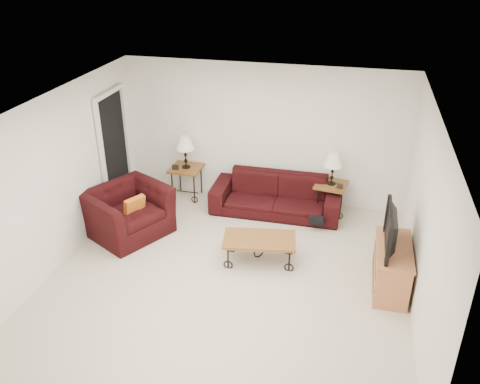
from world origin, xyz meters
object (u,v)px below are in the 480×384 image
object	(u,v)px
sofa	(276,195)
side_table_right	(330,198)
lamp_left	(185,152)
backpack	(317,214)
armchair	(128,212)
television	(396,230)
lamp_right	(333,169)
side_table_left	(187,182)
coffee_table	(259,250)
tv_stand	(391,267)

from	to	relation	value
sofa	side_table_right	xyz separation A→B (m)	(0.92, 0.18, -0.04)
lamp_left	backpack	distance (m)	2.61
armchair	television	xyz separation A→B (m)	(4.08, -0.48, 0.52)
television	sofa	bearing A→B (deg)	-132.99
side_table_right	television	size ratio (longest dim) A/B	0.59
side_table_right	television	distance (m)	2.25
lamp_right	side_table_left	bearing A→B (deg)	180.00
lamp_left	sofa	bearing A→B (deg)	-6.03
sofa	television	xyz separation A→B (m)	(1.88, -1.75, 0.59)
side_table_left	coffee_table	distance (m)	2.45
side_table_left	television	size ratio (longest dim) A/B	0.63
sofa	side_table_right	bearing A→B (deg)	11.03
lamp_left	lamp_right	world-z (taller)	lamp_left
television	armchair	bearing A→B (deg)	-96.73
side_table_right	lamp_left	world-z (taller)	lamp_left
backpack	side_table_right	bearing A→B (deg)	78.09
coffee_table	tv_stand	bearing A→B (deg)	-5.75
sofa	coffee_table	xyz separation A→B (m)	(0.02, -1.56, -0.13)
lamp_right	backpack	distance (m)	0.83
side_table_left	backpack	xyz separation A→B (m)	(2.47, -0.55, -0.06)
side_table_right	coffee_table	bearing A→B (deg)	-117.35
side_table_right	tv_stand	size ratio (longest dim) A/B	0.53
lamp_right	coffee_table	distance (m)	2.07
coffee_table	side_table_right	bearing A→B (deg)	62.65
sofa	coffee_table	bearing A→B (deg)	-89.19
side_table_right	tv_stand	world-z (taller)	tv_stand
lamp_left	television	xyz separation A→B (m)	(3.58, -1.93, 0.01)
lamp_left	lamp_right	xyz separation A→B (m)	(2.63, -0.00, -0.06)
tv_stand	armchair	bearing A→B (deg)	173.30
coffee_table	backpack	world-z (taller)	backpack
armchair	side_table_left	bearing A→B (deg)	9.91
television	lamp_right	bearing A→B (deg)	-153.68
side_table_right	television	xyz separation A→B (m)	(0.96, -1.93, 0.63)
lamp_left	television	bearing A→B (deg)	-28.34
side_table_left	armchair	bearing A→B (deg)	-109.12
side_table_left	side_table_right	world-z (taller)	side_table_left
side_table_right	tv_stand	distance (m)	2.16
television	backpack	distance (m)	1.90
sofa	armchair	size ratio (longest dim) A/B	1.85
backpack	sofa	bearing A→B (deg)	158.59
sofa	coffee_table	world-z (taller)	sofa
lamp_left	lamp_right	bearing A→B (deg)	-0.00
sofa	side_table_left	distance (m)	1.71
side_table_left	coffee_table	bearing A→B (deg)	-45.30
sofa	backpack	distance (m)	0.85
television	lamp_left	bearing A→B (deg)	-118.34
side_table_right	side_table_left	bearing A→B (deg)	180.00
lamp_right	coffee_table	bearing A→B (deg)	-117.35
side_table_left	lamp_right	size ratio (longest dim) A/B	1.07
armchair	television	size ratio (longest dim) A/B	1.26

